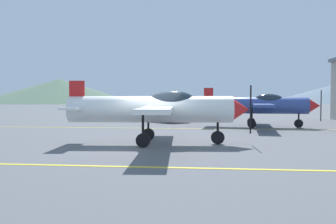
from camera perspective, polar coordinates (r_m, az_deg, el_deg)
ground_plane at (r=14.09m, az=-2.99°, el=-5.81°), size 400.00×400.00×0.00m
apron_line_near at (r=10.05m, az=-6.73°, el=-9.03°), size 80.00×0.16×0.01m
apron_line_far at (r=22.73m, az=0.46°, el=-2.75°), size 80.00×0.16×0.01m
airplane_near at (r=14.85m, az=-1.74°, el=0.61°), size 8.00×9.20×2.75m
airplane_mid at (r=24.66m, az=14.94°, el=1.16°), size 8.03×9.22×2.75m
car_sedan at (r=29.46m, az=-0.28°, el=0.01°), size 4.26×4.37×1.62m
hill_left at (r=163.95m, az=-17.64°, el=3.34°), size 70.43×70.43×11.12m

